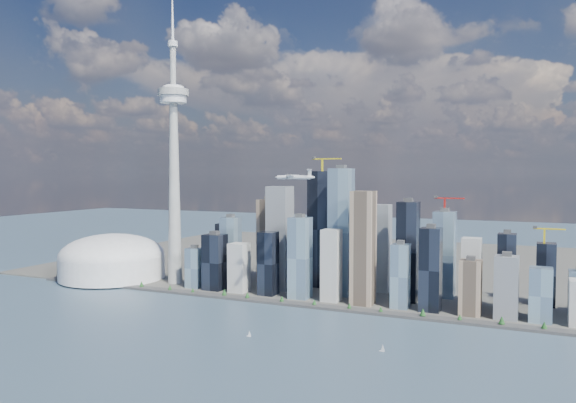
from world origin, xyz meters
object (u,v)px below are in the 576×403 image
at_px(sailboat_west, 249,334).
at_px(needle_tower, 174,158).
at_px(dome_stadium, 112,259).
at_px(sailboat_east, 382,349).
at_px(airplane, 295,177).

bearing_deg(sailboat_west, needle_tower, 137.12).
relative_size(dome_stadium, sailboat_west, 23.08).
distance_m(dome_stadium, sailboat_east, 632.48).
bearing_deg(dome_stadium, sailboat_east, -20.05).
xyz_separation_m(dome_stadium, sailboat_west, (422.78, -227.14, -36.66)).
height_order(needle_tower, dome_stadium, needle_tower).
distance_m(needle_tower, airplane, 308.07).
xyz_separation_m(dome_stadium, sailboat_east, (593.18, -216.45, -36.34)).
height_order(dome_stadium, sailboat_west, dome_stadium).
relative_size(sailboat_west, sailboat_east, 0.90).
xyz_separation_m(needle_tower, airplane, (288.00, -104.17, -33.31)).
relative_size(needle_tower, sailboat_west, 63.53).
bearing_deg(airplane, dome_stadium, 158.19).
relative_size(needle_tower, airplane, 9.10).
height_order(needle_tower, sailboat_west, needle_tower).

